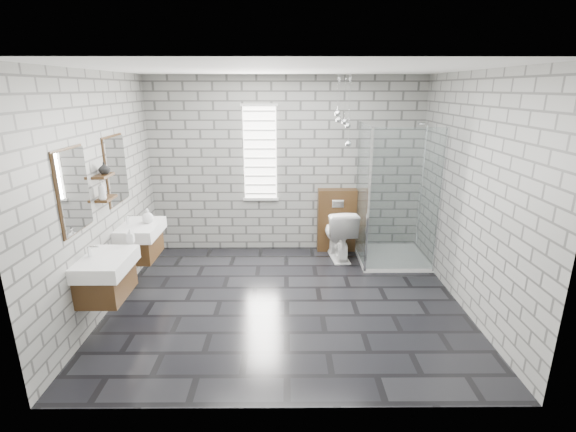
{
  "coord_description": "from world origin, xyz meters",
  "views": [
    {
      "loc": [
        -0.01,
        -4.6,
        2.51
      ],
      "look_at": [
        0.02,
        0.35,
        0.99
      ],
      "focal_mm": 26.0,
      "sensor_mm": 36.0,
      "label": 1
    }
  ],
  "objects_px": {
    "vanity_left": "(102,265)",
    "vanity_right": "(138,231)",
    "shower_enclosure": "(388,230)",
    "cistern_panel": "(336,220)",
    "toilet": "(339,233)"
  },
  "relations": [
    {
      "from": "vanity_left",
      "to": "vanity_right",
      "type": "relative_size",
      "value": 1.0
    },
    {
      "from": "vanity_left",
      "to": "shower_enclosure",
      "type": "height_order",
      "value": "shower_enclosure"
    },
    {
      "from": "vanity_right",
      "to": "shower_enclosure",
      "type": "bearing_deg",
      "value": 12.11
    },
    {
      "from": "cistern_panel",
      "to": "vanity_left",
      "type": "bearing_deg",
      "value": -139.36
    },
    {
      "from": "vanity_right",
      "to": "cistern_panel",
      "type": "relative_size",
      "value": 1.57
    },
    {
      "from": "cistern_panel",
      "to": "shower_enclosure",
      "type": "bearing_deg",
      "value": -36.41
    },
    {
      "from": "cistern_panel",
      "to": "toilet",
      "type": "xyz_separation_m",
      "value": [
        0.0,
        -0.31,
        -0.11
      ]
    },
    {
      "from": "vanity_left",
      "to": "shower_enclosure",
      "type": "bearing_deg",
      "value": 27.93
    },
    {
      "from": "vanity_left",
      "to": "toilet",
      "type": "relative_size",
      "value": 2.02
    },
    {
      "from": "vanity_left",
      "to": "shower_enclosure",
      "type": "relative_size",
      "value": 0.77
    },
    {
      "from": "cistern_panel",
      "to": "toilet",
      "type": "relative_size",
      "value": 1.28
    },
    {
      "from": "shower_enclosure",
      "to": "cistern_panel",
      "type": "bearing_deg",
      "value": 143.59
    },
    {
      "from": "vanity_right",
      "to": "toilet",
      "type": "relative_size",
      "value": 2.02
    },
    {
      "from": "vanity_right",
      "to": "shower_enclosure",
      "type": "relative_size",
      "value": 0.77
    },
    {
      "from": "toilet",
      "to": "cistern_panel",
      "type": "bearing_deg",
      "value": -96.48
    }
  ]
}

